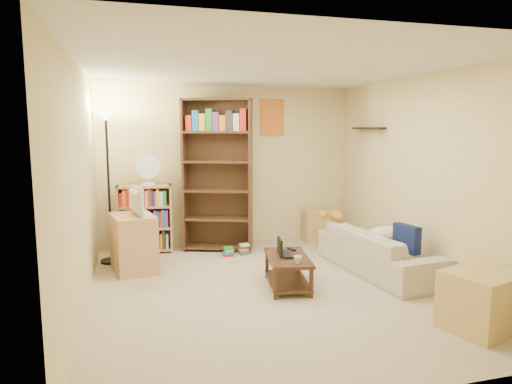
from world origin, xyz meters
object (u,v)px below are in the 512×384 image
(tv_stand, at_px, (134,243))
(end_cabinet, at_px, (482,301))
(tabby_cat, at_px, (334,215))
(sofa, at_px, (379,251))
(short_bookshelf, at_px, (145,219))
(coffee_table, at_px, (288,268))
(desk_fan, at_px, (148,170))
(television, at_px, (132,201))
(mug, at_px, (298,260))
(tall_bookshelf, at_px, (217,172))
(floor_lamp, at_px, (107,141))
(laptop, at_px, (290,254))
(side_table, at_px, (318,226))

(tv_stand, bearing_deg, end_cabinet, -52.15)
(tabby_cat, relative_size, tv_stand, 0.59)
(sofa, bearing_deg, tabby_cat, 18.61)
(short_bookshelf, bearing_deg, sofa, -28.73)
(coffee_table, distance_m, tv_stand, 2.07)
(coffee_table, bearing_deg, desk_fan, 136.69)
(coffee_table, xyz_separation_m, television, (-1.73, 1.12, 0.69))
(sofa, height_order, desk_fan, desk_fan)
(sofa, bearing_deg, mug, 106.50)
(sofa, bearing_deg, coffee_table, 94.61)
(tv_stand, distance_m, end_cabinet, 4.08)
(tabby_cat, height_order, tall_bookshelf, tall_bookshelf)
(floor_lamp, bearing_deg, tall_bookshelf, 8.82)
(tv_stand, bearing_deg, mug, -50.50)
(sofa, xyz_separation_m, television, (-3.05, 0.90, 0.65))
(sofa, distance_m, laptop, 1.30)
(laptop, height_order, side_table, side_table)
(tabby_cat, bearing_deg, sofa, -66.44)
(television, xyz_separation_m, short_bookshelf, (0.18, 0.89, -0.42))
(tv_stand, distance_m, short_bookshelf, 0.92)
(laptop, xyz_separation_m, desk_fan, (-1.53, 1.93, 0.87))
(short_bookshelf, xyz_separation_m, end_cabinet, (2.91, -3.56, -0.24))
(sofa, bearing_deg, side_table, -0.98)
(mug, height_order, short_bookshelf, short_bookshelf)
(short_bookshelf, bearing_deg, floor_lamp, -136.36)
(tv_stand, height_order, short_bookshelf, short_bookshelf)
(tabby_cat, xyz_separation_m, tall_bookshelf, (-1.49, 0.92, 0.57))
(sofa, xyz_separation_m, coffee_table, (-1.32, -0.22, -0.05))
(tabby_cat, height_order, tv_stand, tv_stand)
(sofa, distance_m, end_cabinet, 1.77)
(desk_fan, bearing_deg, tv_stand, -105.64)
(tv_stand, height_order, tall_bookshelf, tall_bookshelf)
(end_cabinet, bearing_deg, tabby_cat, 97.93)
(mug, distance_m, floor_lamp, 3.06)
(mug, xyz_separation_m, end_cabinet, (1.35, -1.25, -0.14))
(desk_fan, bearing_deg, television, -105.64)
(mug, distance_m, tall_bookshelf, 2.34)
(desk_fan, bearing_deg, laptop, -51.63)
(tabby_cat, bearing_deg, short_bookshelf, 157.06)
(tall_bookshelf, bearing_deg, sofa, -22.24)
(tall_bookshelf, xyz_separation_m, desk_fan, (-1.02, 0.12, 0.04))
(television, bearing_deg, desk_fan, -26.96)
(sofa, xyz_separation_m, end_cabinet, (0.04, -1.77, -0.01))
(tabby_cat, height_order, laptop, tabby_cat)
(tall_bookshelf, relative_size, floor_lamp, 1.09)
(mug, xyz_separation_m, floor_lamp, (-2.04, 1.90, 1.26))
(desk_fan, bearing_deg, tall_bookshelf, -6.69)
(coffee_table, relative_size, end_cabinet, 1.38)
(sofa, distance_m, tabby_cat, 0.85)
(tv_stand, height_order, side_table, tv_stand)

